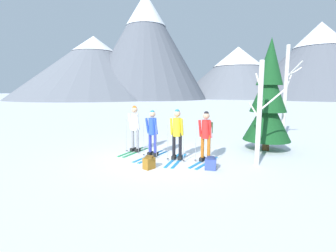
{
  "coord_description": "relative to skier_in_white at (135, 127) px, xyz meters",
  "views": [
    {
      "loc": [
        1.52,
        -8.06,
        2.31
      ],
      "look_at": [
        0.06,
        0.44,
        1.05
      ],
      "focal_mm": 25.75,
      "sensor_mm": 36.0,
      "label": 1
    }
  ],
  "objects": [
    {
      "name": "ground_plane",
      "position": [
        1.24,
        -0.58,
        -0.98
      ],
      "size": [
        400.0,
        400.0,
        0.0
      ],
      "primitive_type": "plane",
      "color": "white"
    },
    {
      "name": "skier_in_yellow",
      "position": [
        1.72,
        -0.82,
        -0.04
      ],
      "size": [
        0.6,
        1.76,
        1.72
      ],
      "color": "#1E84D1",
      "rests_on": "ground"
    },
    {
      "name": "backpack_on_snow_beside",
      "position": [
        2.83,
        -1.66,
        -0.79
      ],
      "size": [
        0.34,
        0.28,
        0.38
      ],
      "color": "#384C99",
      "rests_on": "ground"
    },
    {
      "name": "pine_tree_near",
      "position": [
        4.97,
        1.09,
        0.98
      ],
      "size": [
        1.77,
        1.77,
        4.27
      ],
      "color": "#51381E",
      "rests_on": "ground"
    },
    {
      "name": "skier_in_red",
      "position": [
        2.67,
        -0.88,
        -0.04
      ],
      "size": [
        0.93,
        1.59,
        1.67
      ],
      "color": "#1E84D1",
      "rests_on": "ground"
    },
    {
      "name": "birch_tree_slender",
      "position": [
        4.27,
        -0.98,
        0.67
      ],
      "size": [
        0.91,
        0.95,
        3.21
      ],
      "color": "silver",
      "rests_on": "ground"
    },
    {
      "name": "skier_in_white",
      "position": [
        0.0,
        0.0,
        0.0
      ],
      "size": [
        0.79,
        1.61,
        1.77
      ],
      "color": "green",
      "rests_on": "ground"
    },
    {
      "name": "mountain_ridge_distant",
      "position": [
        -2.01,
        65.0,
        10.05
      ],
      "size": [
        107.52,
        60.76,
        29.43
      ],
      "color": "slate",
      "rests_on": "ground"
    },
    {
      "name": "backpack_on_snow_front",
      "position": [
        1.02,
        -1.89,
        -0.79
      ],
      "size": [
        0.38,
        0.4,
        0.38
      ],
      "color": "#99661E",
      "rests_on": "ground"
    },
    {
      "name": "birch_tree_tall",
      "position": [
        6.05,
        2.72,
        1.21
      ],
      "size": [
        0.69,
        0.98,
        4.26
      ],
      "color": "silver",
      "rests_on": "ground"
    },
    {
      "name": "skier_in_blue",
      "position": [
        0.8,
        -0.5,
        -0.09
      ],
      "size": [
        0.92,
        1.78,
        1.65
      ],
      "color": "#1E84D1",
      "rests_on": "ground"
    }
  ]
}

